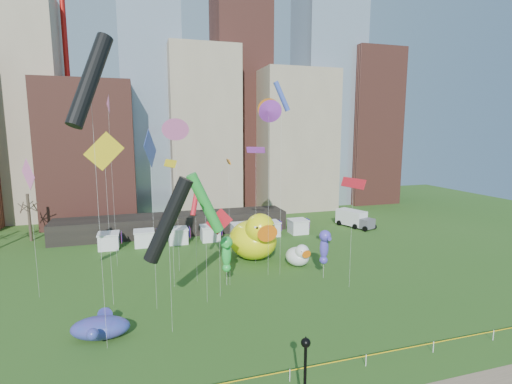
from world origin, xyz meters
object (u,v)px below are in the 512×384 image
object	(u,v)px
small_duck	(298,255)
seahorse_purple	(325,244)
whale_inflatable	(101,326)
box_truck	(354,218)
seahorse_green	(227,251)
lamppost	(305,370)
big_duck	(254,237)

from	to	relation	value
small_duck	seahorse_purple	xyz separation A→B (m)	(1.22, -4.70, 2.72)
seahorse_purple	whale_inflatable	distance (m)	24.87
box_truck	seahorse_purple	bearing A→B (deg)	-149.77
seahorse_green	lamppost	size ratio (longest dim) A/B	1.05
whale_inflatable	seahorse_purple	bearing A→B (deg)	22.70
seahorse_purple	lamppost	bearing A→B (deg)	-122.03
small_duck	seahorse_green	bearing A→B (deg)	-170.73
big_duck	seahorse_green	xyz separation A→B (m)	(-5.52, -7.71, 0.96)
whale_inflatable	lamppost	distance (m)	18.58
big_duck	seahorse_green	world-z (taller)	big_duck
big_duck	box_truck	bearing A→B (deg)	20.29
seahorse_purple	whale_inflatable	bearing A→B (deg)	-167.23
small_duck	lamppost	world-z (taller)	lamppost
small_duck	whale_inflatable	world-z (taller)	small_duck
whale_inflatable	lamppost	size ratio (longest dim) A/B	1.14
lamppost	small_duck	bearing A→B (deg)	67.56
big_duck	lamppost	world-z (taller)	big_duck
seahorse_purple	box_truck	bearing A→B (deg)	49.14
small_duck	seahorse_green	xyz separation A→B (m)	(-10.12, -3.53, 2.60)
seahorse_green	big_duck	bearing A→B (deg)	64.66
seahorse_green	lamppost	world-z (taller)	seahorse_green
seahorse_purple	box_truck	distance (m)	26.68
big_duck	seahorse_purple	xyz separation A→B (m)	(5.83, -8.87, 1.08)
small_duck	seahorse_purple	bearing A→B (deg)	-85.44
whale_inflatable	lamppost	bearing A→B (deg)	-40.39
small_duck	lamppost	distance (m)	26.93
lamppost	box_truck	xyz separation A→B (m)	(28.00, 40.91, -1.82)
big_duck	small_duck	size ratio (longest dim) A/B	2.16
big_duck	small_duck	xyz separation A→B (m)	(4.61, -4.18, -1.64)
small_duck	lamppost	size ratio (longest dim) A/B	0.77
small_duck	seahorse_green	world-z (taller)	seahorse_green
small_duck	big_duck	bearing A→B (deg)	127.84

